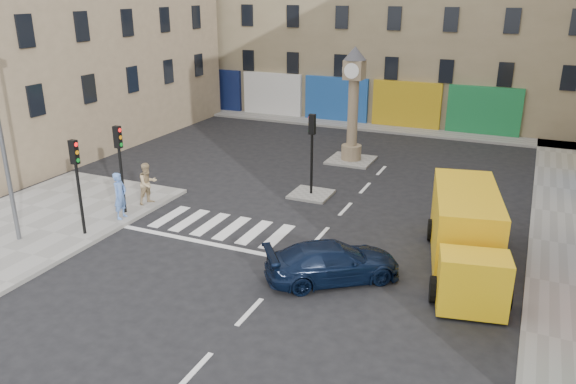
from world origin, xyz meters
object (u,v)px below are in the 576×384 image
Objects in this scene: navy_sedan at (333,262)px; pedestrian_blue at (120,196)px; traffic_light_left_far at (120,156)px; pedestrian_tan at (148,183)px; clock_pillar at (353,98)px; yellow_van at (466,233)px; traffic_light_island at (312,141)px; traffic_light_left_near at (77,172)px.

navy_sedan is 2.29× the size of pedestrian_blue.
pedestrian_tan is (0.30, 1.24, -1.55)m from traffic_light_left_far.
clock_pillar reaches higher than traffic_light_left_far.
pedestrian_blue reaches higher than pedestrian_tan.
clock_pillar reaches higher than yellow_van.
pedestrian_tan is at bearing -120.58° from clock_pillar.
traffic_light_left_far is 0.61× the size of clock_pillar.
navy_sedan is 2.42× the size of pedestrian_tan.
traffic_light_island is 0.52× the size of yellow_van.
pedestrian_tan is at bearing -145.29° from traffic_light_island.
traffic_light_left_far is at bearing -176.18° from pedestrian_tan.
navy_sedan is 4.71m from yellow_van.
traffic_light_left_near is 0.83× the size of navy_sedan.
traffic_light_left_far is at bearing -118.94° from clock_pillar.
traffic_light_left_far reaches higher than traffic_light_island.
traffic_light_left_near is 2.01× the size of pedestrian_tan.
navy_sedan is at bearing -74.76° from clock_pillar.
yellow_van is 3.68× the size of pedestrian_blue.
yellow_van is at bearing -30.79° from traffic_light_island.
traffic_light_left_near is 10.03m from traffic_light_island.
clock_pillar is at bearing -13.20° from pedestrian_tan.
clock_pillar reaches higher than pedestrian_blue.
yellow_van is 3.88× the size of pedestrian_tan.
traffic_light_left_near is at bearing -114.55° from clock_pillar.
clock_pillar is 13.91m from navy_sedan.
pedestrian_tan is (-13.37, 0.23, -0.17)m from yellow_van.
traffic_light_left_near reaches higher than pedestrian_tan.
traffic_light_island is (6.30, 7.80, -0.03)m from traffic_light_left_near.
traffic_light_left_near reaches higher than pedestrian_blue.
clock_pillar is (6.30, 13.80, 0.93)m from traffic_light_left_near.
traffic_light_left_near is 10.09m from navy_sedan.
clock_pillar is (0.00, 6.00, 0.96)m from traffic_light_island.
clock_pillar is 3.15× the size of pedestrian_blue.
pedestrian_blue is (-13.37, -1.57, -0.12)m from yellow_van.
traffic_light_island reaches higher than yellow_van.
traffic_light_left_far is at bearing 42.52° from navy_sedan.
traffic_light_left_near is 3.97m from pedestrian_tan.
traffic_light_island reaches higher than pedestrian_tan.
traffic_light_left_far is 13.05m from clock_pillar.
yellow_van is at bearing -91.76° from navy_sedan.
pedestrian_blue is (-6.00, -5.96, -1.47)m from traffic_light_island.
pedestrian_tan is at bearing -5.18° from pedestrian_blue.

